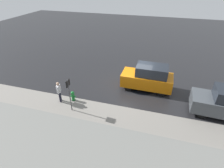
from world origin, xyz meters
name	(u,v)px	position (x,y,z in m)	size (l,w,h in m)	color
ground_plane	(134,88)	(0.00, 0.00, 0.00)	(60.00, 60.00, 0.00)	black
kerb_strip	(121,123)	(0.00, 4.20, 0.02)	(24.00, 3.20, 0.04)	gray
moving_hatchback	(148,78)	(-1.03, -0.21, 1.03)	(3.92, 1.74, 2.06)	orange
fire_hydrant	(73,96)	(3.92, 2.90, 0.40)	(0.42, 0.31, 0.80)	#197A2D
pedestrian	(59,91)	(4.75, 3.25, 0.96)	(0.36, 0.53, 1.62)	silver
metal_railing	(130,139)	(-0.86, 5.87, 0.73)	(7.46, 0.04, 1.05)	#B7BABF
sign_post	(69,91)	(3.53, 3.90, 1.58)	(0.07, 0.44, 2.40)	#4C4C51
puddle_patch	(142,87)	(-0.62, -0.37, 0.00)	(2.41, 2.41, 0.01)	black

